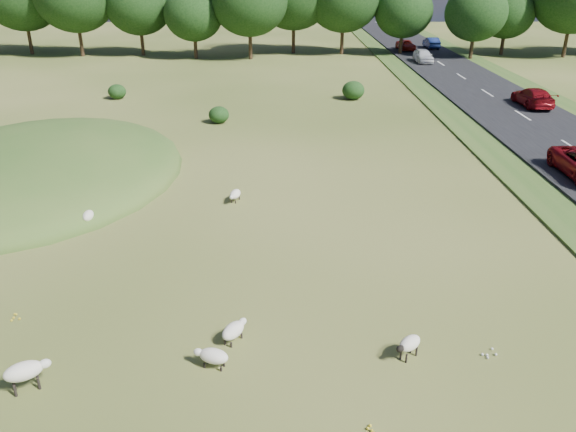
# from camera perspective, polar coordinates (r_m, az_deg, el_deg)

# --- Properties ---
(ground) EXTENTS (160.00, 160.00, 0.00)m
(ground) POSITION_cam_1_polar(r_m,az_deg,el_deg) (39.21, -3.19, 8.33)
(ground) COLOR #384C17
(ground) RESTS_ON ground
(mound) EXTENTS (16.00, 20.00, 4.00)m
(mound) POSITION_cam_1_polar(r_m,az_deg,el_deg) (34.44, -24.19, 3.88)
(mound) COLOR #33561E
(mound) RESTS_ON ground
(road) EXTENTS (8.00, 150.00, 0.25)m
(road) POSITION_cam_1_polar(r_m,az_deg,el_deg) (52.12, 20.29, 11.06)
(road) COLOR black
(road) RESTS_ON ground
(treeline) EXTENTS (96.28, 14.66, 11.70)m
(treeline) POSITION_cam_1_polar(r_m,az_deg,el_deg) (73.27, -3.00, 21.01)
(treeline) COLOR black
(treeline) RESTS_ON ground
(shrubs) EXTENTS (22.14, 9.66, 1.57)m
(shrubs) POSITION_cam_1_polar(r_m,az_deg,el_deg) (47.69, -2.66, 12.10)
(shrubs) COLOR black
(shrubs) RESTS_ON ground
(sheep_0) EXTENTS (1.28, 0.97, 0.91)m
(sheep_0) POSITION_cam_1_polar(r_m,az_deg,el_deg) (17.43, -25.16, -14.07)
(sheep_0) COLOR beige
(sheep_0) RESTS_ON ground
(sheep_1) EXTENTS (1.13, 0.71, 0.62)m
(sheep_1) POSITION_cam_1_polar(r_m,az_deg,el_deg) (16.91, -7.67, -13.90)
(sheep_1) COLOR beige
(sheep_1) RESTS_ON ground
(sheep_2) EXTENTS (0.91, 1.13, 0.65)m
(sheep_2) POSITION_cam_1_polar(r_m,az_deg,el_deg) (17.82, -5.54, -11.46)
(sheep_2) COLOR beige
(sheep_2) RESTS_ON ground
(sheep_3) EXTENTS (0.69, 1.08, 0.60)m
(sheep_3) POSITION_cam_1_polar(r_m,az_deg,el_deg) (27.78, -5.41, 2.20)
(sheep_3) COLOR beige
(sheep_3) RESTS_ON ground
(sheep_4) EXTENTS (0.49, 1.06, 0.76)m
(sheep_4) POSITION_cam_1_polar(r_m,az_deg,el_deg) (26.50, -19.61, 0.05)
(sheep_4) COLOR beige
(sheep_4) RESTS_ON ground
(sheep_5) EXTENTS (0.97, 0.90, 0.73)m
(sheep_5) POSITION_cam_1_polar(r_m,az_deg,el_deg) (17.39, 12.20, -12.58)
(sheep_5) COLOR beige
(sheep_5) RESTS_ON ground
(car_0) EXTENTS (2.06, 4.46, 1.24)m
(car_0) POSITION_cam_1_polar(r_m,az_deg,el_deg) (78.81, 11.88, 16.62)
(car_0) COLOR #9C1E11
(car_0) RESTS_ON road
(car_1) EXTENTS (1.49, 4.27, 1.41)m
(car_1) POSITION_cam_1_polar(r_m,az_deg,el_deg) (81.35, 14.36, 16.69)
(car_1) COLOR navy
(car_1) RESTS_ON road
(car_2) EXTENTS (2.03, 4.99, 1.45)m
(car_2) POSITION_cam_1_polar(r_m,az_deg,el_deg) (49.99, 23.63, 11.03)
(car_2) COLOR maroon
(car_2) RESTS_ON road
(car_4) EXTENTS (1.90, 4.67, 1.36)m
(car_4) POSITION_cam_1_polar(r_m,az_deg,el_deg) (105.94, 10.95, 18.60)
(car_4) COLOR silver
(car_4) RESTS_ON road
(car_5) EXTENTS (1.75, 4.34, 1.48)m
(car_5) POSITION_cam_1_polar(r_m,az_deg,el_deg) (69.14, 13.59, 15.55)
(car_5) COLOR white
(car_5) RESTS_ON road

